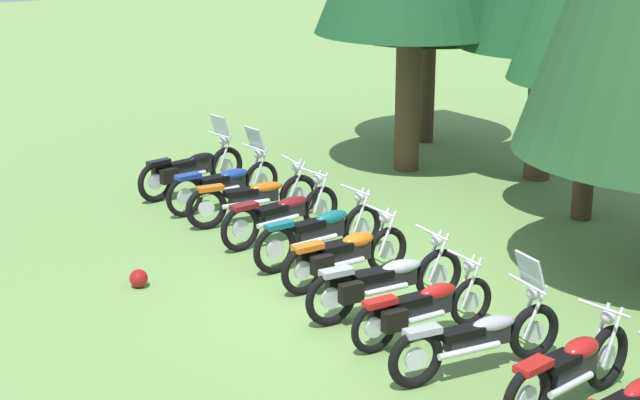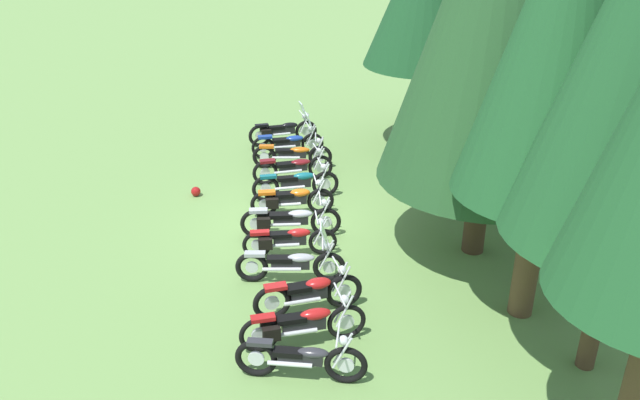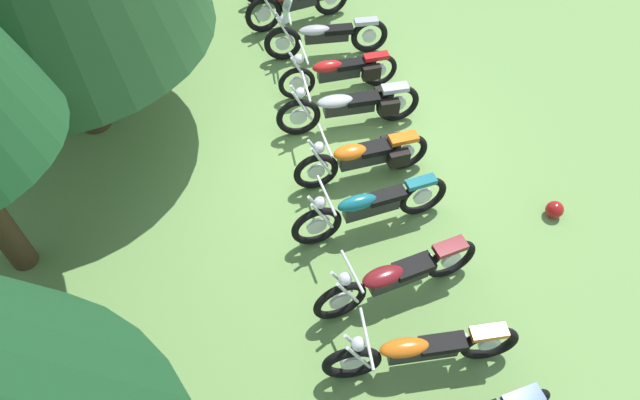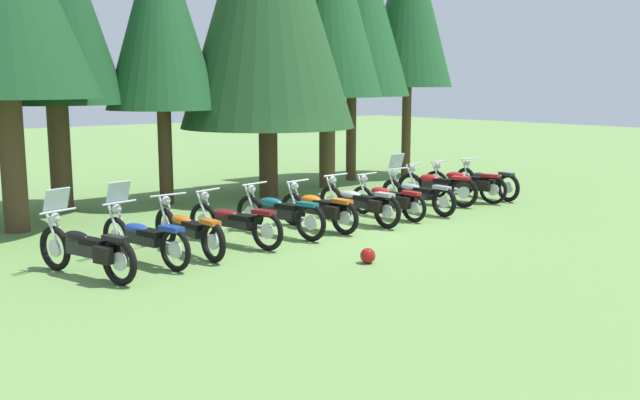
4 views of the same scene
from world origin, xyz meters
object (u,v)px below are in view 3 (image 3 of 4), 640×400
(motorcycle_4, at_px, (370,207))
(motorcycle_9, at_px, (297,2))
(motorcycle_2, at_px, (421,350))
(motorcycle_3, at_px, (397,276))
(motorcycle_7, at_px, (341,72))
(motorcycle_6, at_px, (351,106))
(dropped_helmet, at_px, (555,210))
(motorcycle_8, at_px, (325,35))
(motorcycle_5, at_px, (364,157))

(motorcycle_4, relative_size, motorcycle_9, 1.09)
(motorcycle_2, bearing_deg, motorcycle_9, -85.54)
(motorcycle_3, height_order, motorcycle_7, motorcycle_3)
(motorcycle_6, xyz_separation_m, dropped_helmet, (-2.31, -2.70, -0.33))
(motorcycle_8, height_order, motorcycle_9, motorcycle_8)
(dropped_helmet, bearing_deg, motorcycle_8, 33.61)
(motorcycle_5, distance_m, dropped_helmet, 2.95)
(motorcycle_4, bearing_deg, motorcycle_9, -96.54)
(motorcycle_2, relative_size, motorcycle_4, 1.02)
(motorcycle_2, height_order, motorcycle_4, motorcycle_4)
(motorcycle_9, bearing_deg, motorcycle_5, 81.22)
(motorcycle_5, xyz_separation_m, motorcycle_6, (1.15, 0.00, 0.01))
(motorcycle_6, relative_size, motorcycle_9, 1.12)
(motorcycle_4, xyz_separation_m, motorcycle_8, (4.14, 0.07, -0.02))
(motorcycle_9, xyz_separation_m, dropped_helmet, (-5.46, -3.26, -0.35))
(motorcycle_6, bearing_deg, motorcycle_3, 86.93)
(motorcycle_4, height_order, motorcycle_5, motorcycle_4)
(motorcycle_3, distance_m, motorcycle_6, 3.30)
(motorcycle_2, distance_m, motorcycle_9, 7.51)
(motorcycle_3, xyz_separation_m, motorcycle_9, (6.45, 0.59, 0.02))
(motorcycle_2, xyz_separation_m, motorcycle_6, (4.32, 0.10, 0.02))
(motorcycle_7, height_order, dropped_helmet, motorcycle_7)
(motorcycle_6, bearing_deg, motorcycle_9, -83.63)
(motorcycle_6, distance_m, motorcycle_9, 3.21)
(motorcycle_6, relative_size, motorcycle_8, 1.03)
(dropped_helmet, bearing_deg, motorcycle_9, 30.79)
(motorcycle_2, bearing_deg, motorcycle_4, -85.37)
(motorcycle_3, height_order, motorcycle_6, motorcycle_6)
(motorcycle_4, distance_m, motorcycle_8, 4.14)
(motorcycle_2, relative_size, motorcycle_6, 0.99)
(dropped_helmet, bearing_deg, motorcycle_2, 127.79)
(motorcycle_2, bearing_deg, motorcycle_6, -89.26)
(motorcycle_7, bearing_deg, dropped_helmet, 123.98)
(motorcycle_4, distance_m, dropped_helmet, 2.82)
(motorcycle_3, bearing_deg, motorcycle_2, 78.91)
(motorcycle_5, relative_size, motorcycle_6, 0.89)
(motorcycle_2, distance_m, motorcycle_4, 2.19)
(motorcycle_4, distance_m, motorcycle_5, 0.99)
(motorcycle_6, xyz_separation_m, motorcycle_7, (0.93, 0.02, -0.03))
(motorcycle_2, distance_m, motorcycle_3, 1.03)
(motorcycle_9, bearing_deg, motorcycle_6, 83.81)
(motorcycle_2, bearing_deg, motorcycle_8, -88.17)
(motorcycle_5, distance_m, motorcycle_9, 4.35)
(motorcycle_4, relative_size, dropped_helmet, 8.89)
(motorcycle_7, bearing_deg, motorcycle_6, 85.28)
(motorcycle_5, distance_m, motorcycle_8, 3.16)
(motorcycle_5, distance_m, motorcycle_7, 2.09)
(motorcycle_9, bearing_deg, motorcycle_4, 78.73)
(motorcycle_2, relative_size, motorcycle_9, 1.11)
(motorcycle_2, height_order, dropped_helmet, motorcycle_2)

